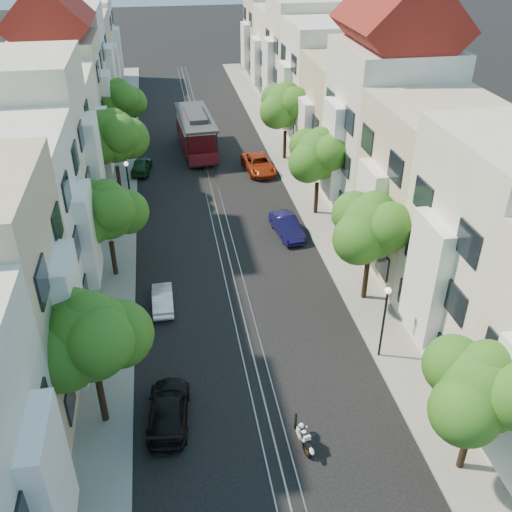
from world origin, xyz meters
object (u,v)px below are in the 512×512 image
tree_e_b (373,228)px  tree_w_b (108,212)px  tree_e_d (287,106)px  lamp_west (128,180)px  parked_car_e_far (259,164)px  tree_e_c (320,156)px  parked_car_e_mid (287,226)px  parked_car_w_near (168,410)px  tree_w_a (92,339)px  cable_car (196,131)px  tree_w_c (114,137)px  tree_w_d (119,101)px  tree_e_a (483,389)px  parked_car_w_mid (163,299)px  lamp_east (385,312)px  parked_car_w_far (141,165)px  sportbike_rider (303,435)px

tree_e_b → tree_w_b: (-14.40, 5.00, -0.34)m
tree_e_d → lamp_west: (-13.56, -8.98, -2.02)m
tree_e_d → parked_car_e_far: (-2.86, -2.33, -4.19)m
tree_e_c → lamp_west: bearing=171.5°
tree_e_b → lamp_west: bearing=136.2°
tree_w_b → parked_car_e_mid: size_ratio=1.55×
tree_w_b → parked_car_w_near: bearing=-77.5°
tree_w_a → cable_car: size_ratio=0.72×
tree_w_a → tree_w_b: size_ratio=1.07×
tree_e_c → cable_car: 16.35m
parked_car_e_mid → parked_car_e_far: 11.43m
tree_w_c → lamp_west: (0.84, -2.98, -2.22)m
tree_e_b → tree_w_d: tree_e_b is taller
tree_e_a → parked_car_w_mid: tree_e_a is taller
lamp_east → parked_car_e_mid: (-1.90, 13.22, -2.18)m
cable_car → tree_e_d: bearing=-25.8°
lamp_west → cable_car: bearing=64.5°
tree_e_b → tree_e_c: 11.00m
tree_e_a → lamp_east: tree_e_a is taller
tree_w_d → tree_e_d: bearing=-19.1°
tree_w_b → parked_car_w_mid: bearing=-54.1°
tree_e_b → parked_car_e_mid: (-2.86, 8.24, -4.07)m
parked_car_w_far → lamp_east: bearing=122.5°
tree_w_b → tree_w_a: bearing=-90.0°
lamp_west → cable_car: lamp_west is taller
parked_car_e_mid → tree_w_b: bearing=-171.9°
parked_car_e_far → parked_car_w_near: parked_car_e_far is taller
tree_e_b → lamp_east: (-0.96, -4.98, -1.89)m
parked_car_e_mid → cable_car: bearing=98.6°
sportbike_rider → parked_car_e_far: bearing=69.8°
tree_w_d → sportbike_rider: (8.23, -36.87, -3.87)m
sportbike_rider → parked_car_w_mid: 12.38m
tree_w_b → parked_car_w_mid: (2.74, -3.79, -3.85)m
cable_car → tree_e_b: bearing=-76.4°
tree_e_b → parked_car_w_near: (-11.66, -7.39, -4.10)m
parked_car_e_mid → tree_w_a: bearing=-134.7°
tree_e_a → tree_w_b: 22.28m
tree_e_c → parked_car_e_mid: 5.59m
tree_e_d → lamp_east: (-0.96, -26.98, -2.02)m
parked_car_w_far → tree_w_a: bearing=94.9°
tree_w_b → parked_car_w_near: (2.74, -12.40, -3.77)m
tree_e_d → tree_w_d: (-14.40, 5.00, -0.27)m
parked_car_e_mid → parked_car_w_near: bearing=-126.9°
tree_e_a → tree_e_b: tree_e_b is taller
tree_w_b → lamp_east: tree_w_b is taller
sportbike_rider → cable_car: size_ratio=0.19×
tree_e_d → tree_e_a: bearing=-90.0°
tree_w_a → parked_car_e_far: (11.54, 26.67, -4.06)m
tree_e_d → parked_car_w_near: 31.91m
tree_w_c → lamp_west: 3.81m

